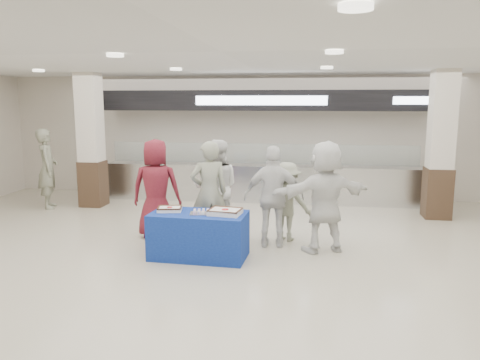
% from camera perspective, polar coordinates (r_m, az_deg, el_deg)
% --- Properties ---
extents(ground, '(14.00, 14.00, 0.00)m').
position_cam_1_polar(ground, '(6.97, -2.16, -11.79)').
color(ground, beige).
rests_on(ground, ground).
extents(serving_line, '(8.70, 0.85, 2.80)m').
position_cam_1_polar(serving_line, '(11.91, 2.65, 2.95)').
color(serving_line, silver).
rests_on(serving_line, ground).
extents(column_left, '(0.55, 0.55, 3.20)m').
position_cam_1_polar(column_left, '(11.84, -17.70, 4.27)').
color(column_left, '#352418').
rests_on(column_left, ground).
extents(column_right, '(0.55, 0.55, 3.20)m').
position_cam_1_polar(column_right, '(10.98, 23.23, 3.56)').
color(column_right, '#352418').
rests_on(column_right, ground).
extents(display_table, '(1.59, 0.86, 0.75)m').
position_cam_1_polar(display_table, '(7.72, -5.04, -6.73)').
color(display_table, navy).
rests_on(display_table, ground).
extents(sheet_cake_left, '(0.43, 0.36, 0.09)m').
position_cam_1_polar(sheet_cake_left, '(7.80, -8.57, -3.46)').
color(sheet_cake_left, white).
rests_on(sheet_cake_left, display_table).
extents(sheet_cake_right, '(0.54, 0.45, 0.10)m').
position_cam_1_polar(sheet_cake_right, '(7.49, -1.82, -3.83)').
color(sheet_cake_right, white).
rests_on(sheet_cake_right, display_table).
extents(cupcake_tray, '(0.39, 0.32, 0.06)m').
position_cam_1_polar(cupcake_tray, '(7.57, -4.77, -3.89)').
color(cupcake_tray, '#B1B1B6').
rests_on(cupcake_tray, display_table).
extents(civilian_maroon, '(0.97, 0.69, 1.85)m').
position_cam_1_polar(civilian_maroon, '(8.86, -10.17, -1.04)').
color(civilian_maroon, maroon).
rests_on(civilian_maroon, ground).
extents(soldier_a, '(0.80, 0.68, 1.85)m').
position_cam_1_polar(soldier_a, '(8.38, -3.80, -1.54)').
color(soldier_a, gray).
rests_on(soldier_a, ground).
extents(chef_tall, '(0.98, 0.81, 1.83)m').
position_cam_1_polar(chef_tall, '(8.92, -2.90, -0.92)').
color(chef_tall, white).
rests_on(chef_tall, ground).
extents(chef_short, '(1.07, 0.50, 1.79)m').
position_cam_1_polar(chef_short, '(8.16, 4.13, -2.06)').
color(chef_short, white).
rests_on(chef_short, ground).
extents(soldier_b, '(1.06, 0.80, 1.45)m').
position_cam_1_polar(soldier_b, '(8.60, 5.72, -2.64)').
color(soldier_b, gray).
rests_on(soldier_b, ground).
extents(civilian_white, '(1.84, 1.24, 1.90)m').
position_cam_1_polar(civilian_white, '(8.00, 10.29, -2.01)').
color(civilian_white, white).
rests_on(civilian_white, ground).
extents(soldier_bg, '(0.72, 0.82, 1.90)m').
position_cam_1_polar(soldier_bg, '(12.03, -22.41, 1.29)').
color(soldier_bg, gray).
rests_on(soldier_bg, ground).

